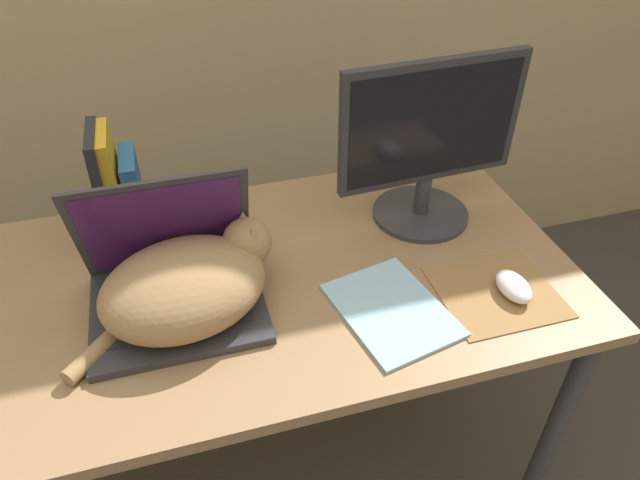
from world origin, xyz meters
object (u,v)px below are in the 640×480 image
(book_row, at_px, (117,186))
(webcam, at_px, (226,184))
(laptop, at_px, (174,282))
(computer_mouse, at_px, (514,286))
(external_monitor, at_px, (430,143))
(cat, at_px, (189,284))
(notepad, at_px, (391,310))

(book_row, distance_m, webcam, 0.26)
(laptop, distance_m, computer_mouse, 0.67)
(external_monitor, xyz_separation_m, computer_mouse, (0.07, -0.30, -0.18))
(computer_mouse, bearing_deg, book_row, 148.97)
(laptop, xyz_separation_m, book_row, (-0.09, 0.28, 0.06))
(laptop, xyz_separation_m, external_monitor, (0.59, 0.14, 0.14))
(laptop, distance_m, webcam, 0.36)
(cat, relative_size, notepad, 1.43)
(computer_mouse, bearing_deg, external_monitor, 102.43)
(external_monitor, distance_m, computer_mouse, 0.36)
(laptop, relative_size, book_row, 1.31)
(laptop, relative_size, notepad, 1.16)
(computer_mouse, distance_m, webcam, 0.71)
(computer_mouse, height_order, book_row, book_row)
(webcam, bearing_deg, laptop, -114.43)
(external_monitor, relative_size, webcam, 5.84)
(external_monitor, bearing_deg, book_row, 167.99)
(cat, relative_size, external_monitor, 0.96)
(computer_mouse, bearing_deg, notepad, 175.04)
(external_monitor, xyz_separation_m, notepad, (-0.19, -0.28, -0.19))
(laptop, distance_m, notepad, 0.43)
(webcam, bearing_deg, external_monitor, -24.03)
(book_row, bearing_deg, laptop, -72.01)
(cat, distance_m, computer_mouse, 0.64)
(book_row, xyz_separation_m, notepad, (0.49, -0.43, -0.11))
(laptop, xyz_separation_m, notepad, (0.40, -0.14, -0.05))
(cat, distance_m, external_monitor, 0.60)
(webcam, bearing_deg, cat, -108.45)
(book_row, relative_size, webcam, 3.47)
(cat, bearing_deg, computer_mouse, -11.51)
(external_monitor, height_order, book_row, external_monitor)
(external_monitor, relative_size, book_row, 1.68)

